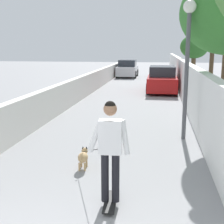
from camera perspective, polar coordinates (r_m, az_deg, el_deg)
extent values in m
plane|color=gray|center=(16.75, 3.95, 2.77)|extent=(80.00, 80.00, 0.00)
cube|color=silver|center=(15.18, -6.88, 3.99)|extent=(48.00, 0.30, 1.17)
cube|color=white|center=(14.63, 13.91, 4.95)|extent=(48.00, 0.30, 1.94)
cylinder|color=brown|center=(21.65, 14.80, 7.34)|extent=(0.30, 0.30, 2.15)
ellipsoid|color=#2D6628|center=(21.59, 15.03, 11.66)|extent=(1.86, 1.86, 1.57)
cylinder|color=#473523|center=(15.71, 17.90, 7.35)|extent=(0.21, 0.21, 3.12)
ellipsoid|color=#4C843D|center=(15.70, 18.41, 15.04)|extent=(1.82, 1.82, 1.65)
cylinder|color=brown|center=(10.26, 20.16, 4.06)|extent=(0.26, 0.26, 2.77)
cylinder|color=#4C4C51|center=(9.04, 13.62, 6.12)|extent=(0.12, 0.12, 3.59)
sphere|color=silver|center=(9.06, 14.26, 18.45)|extent=(0.36, 0.36, 0.36)
cube|color=black|center=(5.47, -0.31, -16.28)|extent=(0.81, 0.25, 0.02)
cylinder|color=beige|center=(5.75, -0.76, -15.31)|extent=(0.06, 0.03, 0.06)
cylinder|color=beige|center=(5.73, 0.69, -15.36)|extent=(0.06, 0.03, 0.06)
cylinder|color=beige|center=(5.26, -1.42, -18.09)|extent=(0.06, 0.03, 0.06)
cylinder|color=beige|center=(5.24, 0.18, -18.16)|extent=(0.06, 0.03, 0.06)
cylinder|color=black|center=(5.29, -1.31, -12.02)|extent=(0.14, 0.14, 0.86)
cylinder|color=black|center=(5.27, 0.68, -12.09)|extent=(0.14, 0.14, 0.86)
cube|color=white|center=(5.03, -0.33, -4.62)|extent=(0.24, 0.39, 0.57)
cylinder|color=white|center=(5.06, -3.05, -4.42)|extent=(0.11, 0.29, 0.58)
cylinder|color=white|center=(5.02, 2.41, -4.72)|extent=(0.10, 0.18, 0.59)
sphere|color=#9E7051|center=(4.92, -0.34, 0.56)|extent=(0.22, 0.22, 0.22)
sphere|color=black|center=(4.91, -0.34, 1.00)|extent=(0.19, 0.19, 0.19)
ellipsoid|color=tan|center=(6.91, -5.43, -8.39)|extent=(0.37, 0.24, 0.22)
sphere|color=tan|center=(7.10, -5.08, -7.19)|extent=(0.15, 0.15, 0.15)
cone|color=black|center=(7.09, -5.42, -6.57)|extent=(0.05, 0.05, 0.06)
cone|color=black|center=(7.07, -4.78, -6.59)|extent=(0.05, 0.05, 0.06)
cylinder|color=tan|center=(7.08, -5.71, -9.40)|extent=(0.04, 0.04, 0.18)
cylinder|color=tan|center=(7.06, -4.74, -9.44)|extent=(0.04, 0.04, 0.18)
cylinder|color=tan|center=(6.87, -6.08, -10.09)|extent=(0.04, 0.04, 0.18)
cylinder|color=tan|center=(6.85, -5.08, -10.14)|extent=(0.04, 0.04, 0.18)
cylinder|color=tan|center=(6.67, -5.81, -8.42)|extent=(0.14, 0.04, 0.13)
cylinder|color=black|center=(5.97, -3.27, -7.01)|extent=(1.52, 0.87, 0.66)
cube|color=#B71414|center=(19.07, 9.26, 5.46)|extent=(4.37, 1.70, 0.80)
cube|color=#262B33|center=(19.01, 9.33, 7.49)|extent=(2.27, 1.50, 0.60)
cylinder|color=black|center=(20.46, 7.00, 5.27)|extent=(0.64, 0.22, 0.64)
cylinder|color=black|center=(20.47, 11.44, 5.13)|extent=(0.64, 0.22, 0.64)
cylinder|color=black|center=(17.77, 6.70, 4.28)|extent=(0.64, 0.22, 0.64)
cylinder|color=black|center=(17.78, 11.81, 4.12)|extent=(0.64, 0.22, 0.64)
cube|color=silver|center=(28.39, 2.89, 7.67)|extent=(3.82, 1.70, 0.80)
cube|color=#262B33|center=(28.35, 2.91, 9.04)|extent=(1.98, 1.50, 0.60)
cylinder|color=black|center=(29.67, 1.60, 7.40)|extent=(0.64, 0.22, 0.64)
cylinder|color=black|center=(29.52, 4.67, 7.34)|extent=(0.64, 0.22, 0.64)
cylinder|color=black|center=(27.34, 0.97, 7.02)|extent=(0.64, 0.22, 0.64)
cylinder|color=black|center=(27.16, 4.29, 6.96)|extent=(0.64, 0.22, 0.64)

